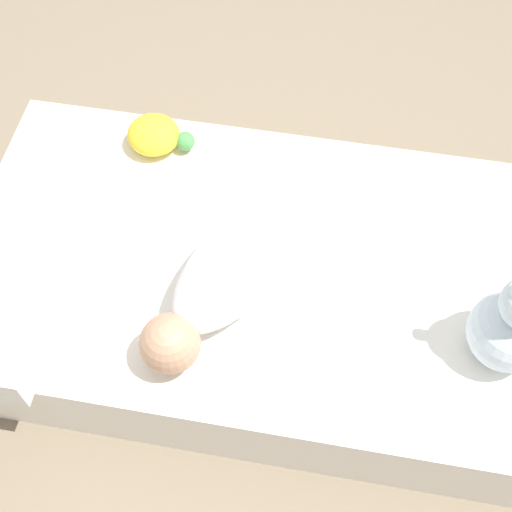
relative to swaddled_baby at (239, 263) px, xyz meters
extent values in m
plane|color=#7A6B56|center=(0.05, 0.06, -0.32)|extent=(12.00, 12.00, 0.00)
cube|color=white|center=(0.05, 0.06, -0.21)|extent=(1.49, 0.84, 0.24)
ellipsoid|color=white|center=(0.02, 0.03, 0.00)|extent=(0.40, 0.53, 0.18)
sphere|color=tan|center=(-0.11, -0.22, -0.01)|extent=(0.14, 0.14, 0.14)
sphere|color=silver|center=(0.61, -0.07, 0.00)|extent=(0.18, 0.18, 0.18)
ellipsoid|color=yellow|center=(-0.30, 0.38, -0.04)|extent=(0.14, 0.13, 0.09)
sphere|color=#4C934C|center=(-0.22, 0.38, -0.05)|extent=(0.05, 0.05, 0.05)
camera|label=1|loc=(0.19, -0.83, 1.39)|focal=50.00mm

